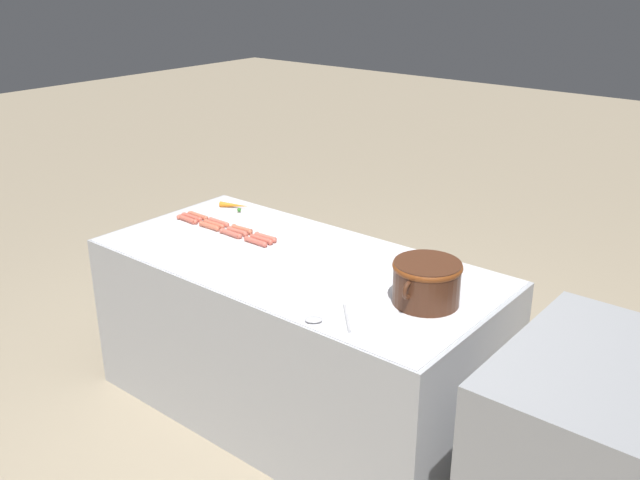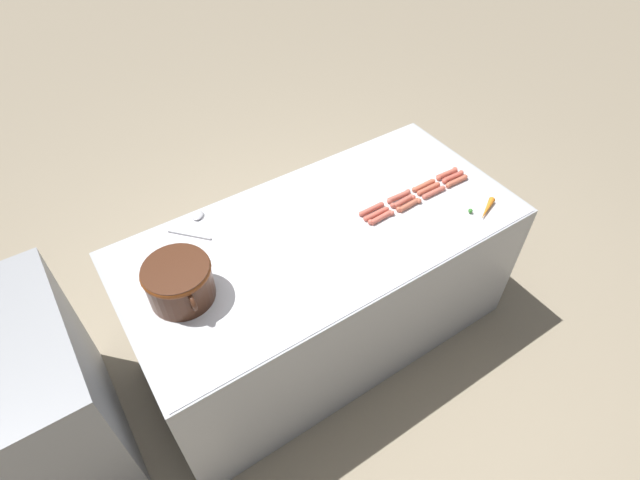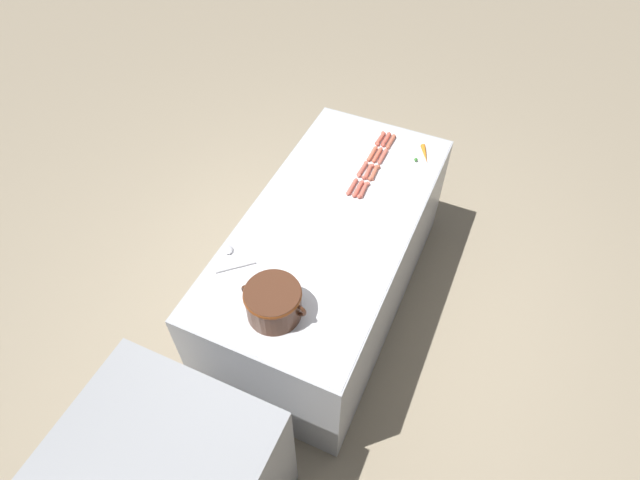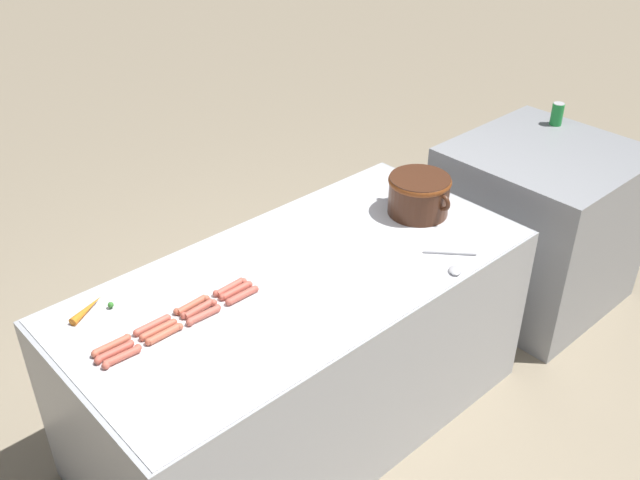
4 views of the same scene
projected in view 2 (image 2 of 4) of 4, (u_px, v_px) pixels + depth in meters
ground_plane at (322, 328)px, 2.98m from camera, size 20.00×20.00×0.00m
griddle_counter at (323, 285)px, 2.68m from camera, size 0.95×1.96×0.83m
hot_dog_0 at (457, 181)px, 2.62m from camera, size 0.03×0.15×0.03m
hot_dog_1 at (434, 192)px, 2.56m from camera, size 0.03×0.15×0.03m
hot_dog_2 at (409, 205)px, 2.49m from camera, size 0.04×0.15×0.03m
hot_dog_3 at (381, 217)px, 2.43m from camera, size 0.03×0.15×0.03m
hot_dog_4 at (453, 177)px, 2.65m from camera, size 0.03×0.15×0.03m
hot_dog_5 at (429, 189)px, 2.58m from camera, size 0.03×0.15×0.03m
hot_dog_6 at (403, 201)px, 2.51m from camera, size 0.04×0.15×0.03m
hot_dog_7 at (376, 214)px, 2.45m from camera, size 0.03×0.15×0.03m
hot_dog_8 at (447, 174)px, 2.67m from camera, size 0.03×0.15×0.03m
hot_dog_9 at (424, 185)px, 2.60m from camera, size 0.03×0.15×0.03m
hot_dog_10 at (399, 196)px, 2.54m from camera, size 0.03×0.15×0.03m
hot_dog_11 at (372, 209)px, 2.47m from camera, size 0.03×0.15×0.03m
bean_pot at (179, 280)px, 2.04m from camera, size 0.35×0.29×0.18m
serving_spoon at (195, 222)px, 2.41m from camera, size 0.23×0.21×0.02m
carrot at (486, 209)px, 2.47m from camera, size 0.10×0.17×0.03m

